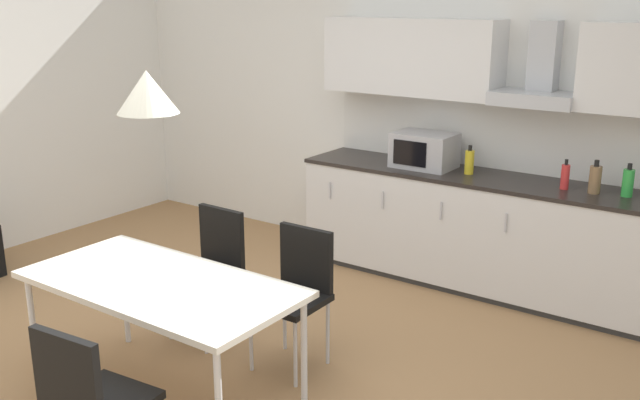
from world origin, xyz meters
The scene contains 15 objects.
ground_plane centered at (0.00, 0.00, -0.01)m, with size 9.33×7.34×0.02m, color #9E754C.
wall_back centered at (0.00, 2.50, 1.37)m, with size 7.47×0.10×2.73m, color white.
kitchen_counter centered at (1.09, 2.14, 0.46)m, with size 3.60×0.64×0.90m.
backsplash_tile centered at (1.09, 2.43, 1.16)m, with size 3.58×0.02×0.51m, color silver.
upper_wall_cabinets centered at (1.09, 2.28, 1.76)m, with size 3.58×0.40×0.61m.
microwave centered at (0.26, 2.14, 1.04)m, with size 0.48×0.35×0.28m.
bottle_green centered at (1.81, 2.17, 1.00)m, with size 0.08×0.08×0.23m.
bottle_brown centered at (1.60, 2.13, 1.00)m, with size 0.08×0.08×0.24m.
bottle_red centered at (1.39, 2.12, 1.00)m, with size 0.06×0.06×0.22m.
bottle_yellow centered at (0.65, 2.14, 1.00)m, with size 0.07×0.07×0.23m.
dining_table centered at (-0.01, -0.46, 0.68)m, with size 1.59×0.79×0.73m.
chair_far_right centered at (0.34, 0.32, 0.53)m, with size 0.40×0.40×0.87m.
chair_near_right centered at (0.35, -1.23, 0.53)m, with size 0.44×0.44×0.87m.
chair_far_left centered at (-0.37, 0.32, 0.53)m, with size 0.41×0.41×0.87m.
pendant_lamp centered at (-0.01, -0.46, 1.77)m, with size 0.32×0.32×0.22m, color silver.
Camera 1 is at (2.81, -2.92, 2.24)m, focal length 40.00 mm.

